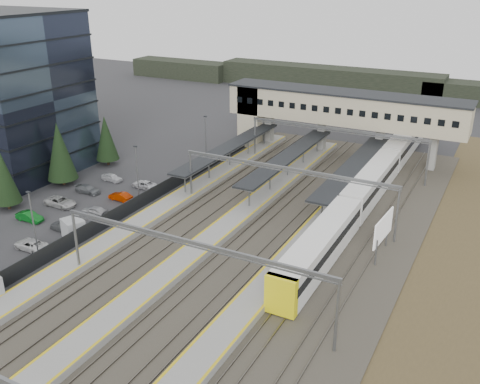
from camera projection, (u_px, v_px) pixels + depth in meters
The scene contains 12 objects.
ground at pixel (142, 244), 62.30m from camera, with size 220.00×220.00×0.00m, color #2B2B2D.
car_park at pixel (11, 240), 62.08m from camera, with size 10.61×44.67×1.28m.
lampposts at pixel (93, 194), 65.10m from camera, with size 0.50×53.25×8.07m.
fence at pixel (124, 210), 68.80m from camera, with size 0.08×90.00×2.00m.
relay_cabin_far at pixel (73, 229), 63.46m from camera, with size 3.21×3.00×2.35m.
rail_corridor at pixel (232, 242), 62.29m from camera, with size 34.00×90.00×0.92m.
canopies at pixel (288, 156), 79.93m from camera, with size 23.10×30.00×3.28m.
footbridge at pixel (327, 109), 90.39m from camera, with size 40.40×6.40×11.20m.
gantries at pixel (245, 208), 57.33m from camera, with size 28.40×62.28×7.17m.
train at pixel (371, 184), 74.03m from camera, with size 3.04×63.63×3.83m.
billboard at pixel (383, 229), 58.40m from camera, with size 0.61×5.89×5.00m.
treeline_far at pixel (461, 93), 126.58m from camera, with size 170.00×19.00×7.00m.
Camera 1 is at (35.79, -43.66, 29.39)m, focal length 40.00 mm.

